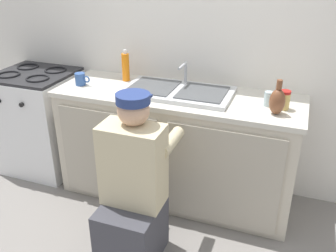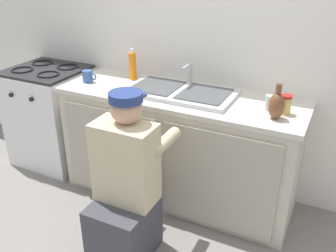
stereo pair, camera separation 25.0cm
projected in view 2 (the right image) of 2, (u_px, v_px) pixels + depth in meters
The scene contains 12 objects.
ground_plane at pixel (162, 213), 2.88m from camera, with size 12.00×12.00×0.00m, color gray.
back_wall at pixel (200, 34), 2.86m from camera, with size 6.00×0.10×2.50m, color silver.
counter_cabinet at pixel (179, 149), 2.93m from camera, with size 1.80×0.62×0.84m.
countertop at pixel (180, 96), 2.75m from camera, with size 1.84×0.62×0.04m, color beige.
sink_double_basin at pixel (180, 91), 2.74m from camera, with size 0.80×0.44×0.19m.
stove_range at pixel (52, 116), 3.44m from camera, with size 0.64×0.62×0.91m.
plumber_person at pixel (125, 192), 2.35m from camera, with size 0.42×0.61×1.10m.
water_glass at pixel (270, 103), 2.46m from camera, with size 0.06×0.06×0.10m.
coffee_mug at pixel (88, 76), 2.97m from camera, with size 0.13×0.08×0.09m.
soap_bottle_orange at pixel (133, 66), 3.00m from camera, with size 0.06×0.06×0.25m.
vase_decorative at pixel (277, 105), 2.31m from camera, with size 0.10×0.10×0.23m.
condiment_jar at pixel (286, 104), 2.39m from camera, with size 0.07×0.07×0.13m.
Camera 2 is at (1.06, -2.05, 1.85)m, focal length 40.00 mm.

